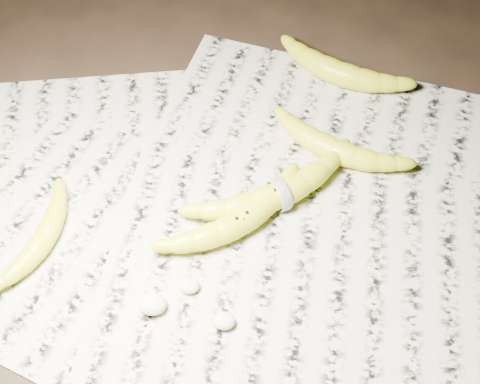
# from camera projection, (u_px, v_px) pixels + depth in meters

# --- Properties ---
(ground) EXTENTS (3.00, 3.00, 0.00)m
(ground) POSITION_uv_depth(u_px,v_px,m) (223.00, 227.00, 0.97)
(ground) COLOR black
(ground) RESTS_ON ground
(newspaper_patch) EXTENTS (0.90, 0.70, 0.01)m
(newspaper_patch) POSITION_uv_depth(u_px,v_px,m) (199.00, 213.00, 0.98)
(newspaper_patch) COLOR #B6B39C
(newspaper_patch) RESTS_ON ground
(banana_left_b) EXTENTS (0.10, 0.17, 0.03)m
(banana_left_b) POSITION_uv_depth(u_px,v_px,m) (44.00, 237.00, 0.93)
(banana_left_b) COLOR yellow
(banana_left_b) RESTS_ON newspaper_patch
(banana_center) EXTENTS (0.21, 0.18, 0.04)m
(banana_center) POSITION_uv_depth(u_px,v_px,m) (241.00, 220.00, 0.94)
(banana_center) COLOR yellow
(banana_center) RESTS_ON newspaper_patch
(banana_taped) EXTENTS (0.25, 0.18, 0.04)m
(banana_taped) POSITION_uv_depth(u_px,v_px,m) (280.00, 193.00, 0.97)
(banana_taped) COLOR yellow
(banana_taped) RESTS_ON newspaper_patch
(banana_upper_a) EXTENTS (0.21, 0.14, 0.04)m
(banana_upper_a) POSITION_uv_depth(u_px,v_px,m) (334.00, 149.00, 1.02)
(banana_upper_a) COLOR yellow
(banana_upper_a) RESTS_ON newspaper_patch
(banana_upper_b) EXTENTS (0.21, 0.15, 0.04)m
(banana_upper_b) POSITION_uv_depth(u_px,v_px,m) (338.00, 71.00, 1.12)
(banana_upper_b) COLOR yellow
(banana_upper_b) RESTS_ON newspaper_patch
(measuring_tape) EXTENTS (0.03, 0.05, 0.05)m
(measuring_tape) POSITION_uv_depth(u_px,v_px,m) (280.00, 193.00, 0.97)
(measuring_tape) COLOR white
(measuring_tape) RESTS_ON newspaper_patch
(flesh_chunk_a) EXTENTS (0.04, 0.03, 0.02)m
(flesh_chunk_a) POSITION_uv_depth(u_px,v_px,m) (152.00, 303.00, 0.88)
(flesh_chunk_a) COLOR beige
(flesh_chunk_a) RESTS_ON newspaper_patch
(flesh_chunk_b) EXTENTS (0.03, 0.02, 0.02)m
(flesh_chunk_b) POSITION_uv_depth(u_px,v_px,m) (189.00, 284.00, 0.90)
(flesh_chunk_b) COLOR beige
(flesh_chunk_b) RESTS_ON newspaper_patch
(flesh_chunk_c) EXTENTS (0.03, 0.03, 0.02)m
(flesh_chunk_c) POSITION_uv_depth(u_px,v_px,m) (224.00, 320.00, 0.87)
(flesh_chunk_c) COLOR beige
(flesh_chunk_c) RESTS_ON newspaper_patch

